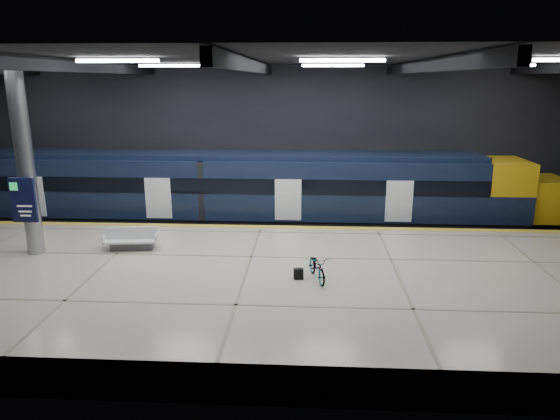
{
  "coord_description": "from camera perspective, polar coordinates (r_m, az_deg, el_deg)",
  "views": [
    {
      "loc": [
        1.98,
        -17.95,
        7.33
      ],
      "look_at": [
        0.9,
        1.5,
        2.2
      ],
      "focal_mm": 32.0,
      "sensor_mm": 36.0,
      "label": 1
    }
  ],
  "objects": [
    {
      "name": "room_shell",
      "position": [
        18.13,
        -3.16,
        9.64
      ],
      "size": [
        30.1,
        16.1,
        8.05
      ],
      "color": "black",
      "rests_on": "ground"
    },
    {
      "name": "info_column",
      "position": [
        19.86,
        -27.15,
        4.83
      ],
      "size": [
        0.9,
        0.78,
        6.9
      ],
      "color": "#9EA0A5",
      "rests_on": "platform"
    },
    {
      "name": "bench",
      "position": [
        19.61,
        -16.57,
        -3.45
      ],
      "size": [
        2.07,
        1.04,
        0.88
      ],
      "rotation": [
        0.0,
        0.0,
        0.11
      ],
      "color": "#595B60",
      "rests_on": "platform"
    },
    {
      "name": "pannier_bag",
      "position": [
        16.14,
        2.12,
        -7.3
      ],
      "size": [
        0.33,
        0.23,
        0.35
      ],
      "primitive_type": "cube",
      "rotation": [
        0.0,
        0.0,
        0.18
      ],
      "color": "black",
      "rests_on": "platform"
    },
    {
      "name": "safety_strip",
      "position": [
        21.71,
        -2.19,
        -1.92
      ],
      "size": [
        30.0,
        0.4,
        0.01
      ],
      "primitive_type": "cube",
      "color": "gold",
      "rests_on": "platform"
    },
    {
      "name": "ground",
      "position": [
        19.49,
        -2.92,
        -7.36
      ],
      "size": [
        30.0,
        30.0,
        0.0
      ],
      "primitive_type": "plane",
      "color": "black",
      "rests_on": "ground"
    },
    {
      "name": "train",
      "position": [
        24.12,
        -1.8,
        2.12
      ],
      "size": [
        29.4,
        2.84,
        3.79
      ],
      "color": "black",
      "rests_on": "ground"
    },
    {
      "name": "rails",
      "position": [
        24.62,
        -1.58,
        -2.37
      ],
      "size": [
        30.0,
        1.52,
        0.16
      ],
      "color": "gray",
      "rests_on": "ground"
    },
    {
      "name": "platform",
      "position": [
        16.99,
        -3.83,
        -8.8
      ],
      "size": [
        30.0,
        11.0,
        1.1
      ],
      "primitive_type": "cube",
      "color": "beige",
      "rests_on": "ground"
    },
    {
      "name": "bicycle",
      "position": [
        16.04,
        4.29,
        -6.5
      ],
      "size": [
        0.97,
        1.71,
        0.85
      ],
      "primitive_type": "imported",
      "rotation": [
        0.0,
        0.0,
        0.27
      ],
      "color": "#99999E",
      "rests_on": "platform"
    }
  ]
}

